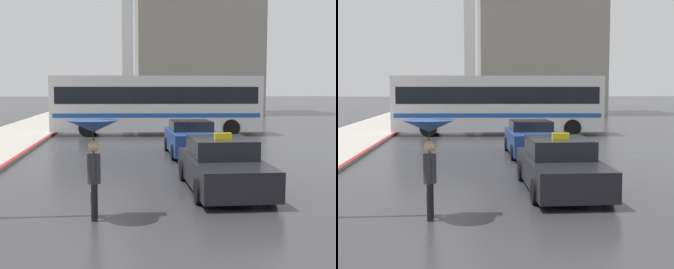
% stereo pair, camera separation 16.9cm
% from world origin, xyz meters
% --- Properties ---
extents(taxi, '(1.91, 4.57, 1.53)m').
position_xyz_m(taxi, '(1.93, 6.00, 0.64)').
color(taxi, black).
rests_on(taxi, ground_plane).
extents(sedan_red, '(1.91, 4.28, 1.39)m').
position_xyz_m(sedan_red, '(2.08, 12.60, 0.66)').
color(sedan_red, navy).
rests_on(sedan_red, ground_plane).
extents(city_bus, '(12.03, 3.23, 3.39)m').
position_xyz_m(city_bus, '(1.31, 21.06, 1.88)').
color(city_bus, silver).
rests_on(city_bus, ground_plane).
extents(pedestrian_with_umbrella, '(1.07, 1.07, 2.05)m').
position_xyz_m(pedestrian_with_umbrella, '(-1.28, 3.47, 1.69)').
color(pedestrian_with_umbrella, black).
rests_on(pedestrian_with_umbrella, ground_plane).
extents(building_tower_near, '(12.33, 11.41, 23.47)m').
position_xyz_m(building_tower_near, '(7.04, 43.93, 11.74)').
color(building_tower_near, gray).
rests_on(building_tower_near, ground_plane).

